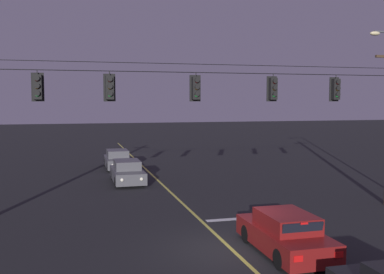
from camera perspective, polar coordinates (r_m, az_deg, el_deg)
ground_plane at (r=15.82m, az=5.09°, el=-14.04°), size 180.00×180.00×0.00m
lane_centre_stripe at (r=25.45m, az=-2.90°, el=-6.85°), size 0.14×60.00×0.01m
stop_bar_paint at (r=19.81m, az=6.62°, el=-10.20°), size 3.40×0.36×0.01m
signal_span_assembly at (r=19.15m, az=0.76°, el=1.40°), size 20.95×0.32×7.65m
traffic_light_leftmost at (r=18.45m, az=-19.02°, el=6.03°), size 0.48×0.41×1.22m
traffic_light_left_inner at (r=18.46m, az=-10.39°, el=6.21°), size 0.48×0.41×1.22m
traffic_light_centre at (r=19.08m, az=0.52°, el=6.23°), size 0.48×0.41×1.22m
traffic_light_right_inner at (r=20.31m, az=10.27°, el=6.05°), size 0.48×0.41×1.22m
traffic_light_rightmost at (r=21.82m, az=17.80°, el=5.80°), size 0.48×0.41×1.22m
car_waiting_near_lane at (r=15.53m, az=11.71°, el=-11.97°), size 1.80×4.33×1.39m
car_oncoming_lead at (r=28.16m, az=-8.20°, el=-4.45°), size 1.80×4.42×1.39m
car_oncoming_trailing at (r=34.17m, az=-9.40°, el=-2.88°), size 1.80×4.42×1.39m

